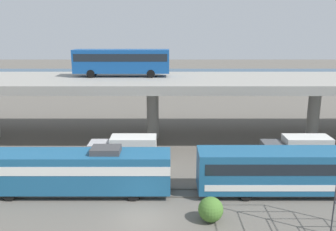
{
  "coord_description": "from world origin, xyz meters",
  "views": [
    {
      "loc": [
        1.94,
        -23.97,
        13.9
      ],
      "look_at": [
        2.04,
        14.78,
        4.18
      ],
      "focal_mm": 38.22,
      "sensor_mm": 36.0,
      "label": 1
    }
  ],
  "objects_px": {
    "train_coach_lead": "(329,170)",
    "parked_car_3": "(64,82)",
    "service_truck_east": "(297,150)",
    "service_truck_west": "(124,150)",
    "parked_car_5": "(162,81)",
    "parked_car_1": "(79,80)",
    "parked_car_4": "(169,83)",
    "parked_car_6": "(138,80)",
    "transit_bus_on_overpass": "(121,60)",
    "parked_car_2": "(111,81)",
    "parked_car_0": "(235,83)",
    "train_locomotive": "(63,170)",
    "parked_car_7": "(220,79)"
  },
  "relations": [
    {
      "from": "train_coach_lead",
      "to": "parked_car_3",
      "type": "xyz_separation_m",
      "value": [
        -36.1,
        49.43,
        -0.06
      ]
    },
    {
      "from": "service_truck_east",
      "to": "service_truck_west",
      "type": "bearing_deg",
      "value": 0.0
    },
    {
      "from": "service_truck_west",
      "to": "parked_car_5",
      "type": "bearing_deg",
      "value": -94.11
    },
    {
      "from": "parked_car_1",
      "to": "service_truck_west",
      "type": "bearing_deg",
      "value": 108.67
    },
    {
      "from": "parked_car_4",
      "to": "parked_car_6",
      "type": "height_order",
      "value": "same"
    },
    {
      "from": "service_truck_west",
      "to": "parked_car_5",
      "type": "height_order",
      "value": "service_truck_west"
    },
    {
      "from": "parked_car_6",
      "to": "transit_bus_on_overpass",
      "type": "bearing_deg",
      "value": -89.07
    },
    {
      "from": "service_truck_east",
      "to": "parked_car_1",
      "type": "height_order",
      "value": "service_truck_east"
    },
    {
      "from": "parked_car_2",
      "to": "parked_car_5",
      "type": "height_order",
      "value": "same"
    },
    {
      "from": "parked_car_2",
      "to": "parked_car_0",
      "type": "bearing_deg",
      "value": -5.95
    },
    {
      "from": "parked_car_2",
      "to": "service_truck_west",
      "type": "bearing_deg",
      "value": -79.64
    },
    {
      "from": "train_locomotive",
      "to": "train_coach_lead",
      "type": "bearing_deg",
      "value": -180.0
    },
    {
      "from": "train_coach_lead",
      "to": "parked_car_0",
      "type": "bearing_deg",
      "value": -91.17
    },
    {
      "from": "train_coach_lead",
      "to": "parked_car_7",
      "type": "xyz_separation_m",
      "value": [
        -1.53,
        52.73,
        -0.06
      ]
    },
    {
      "from": "train_coach_lead",
      "to": "parked_car_4",
      "type": "bearing_deg",
      "value": -74.51
    },
    {
      "from": "parked_car_5",
      "to": "parked_car_7",
      "type": "height_order",
      "value": "same"
    },
    {
      "from": "transit_bus_on_overpass",
      "to": "parked_car_3",
      "type": "height_order",
      "value": "transit_bus_on_overpass"
    },
    {
      "from": "service_truck_east",
      "to": "parked_car_6",
      "type": "distance_m",
      "value": 48.83
    },
    {
      "from": "train_locomotive",
      "to": "parked_car_3",
      "type": "distance_m",
      "value": 51.31
    },
    {
      "from": "train_locomotive",
      "to": "parked_car_5",
      "type": "height_order",
      "value": "train_locomotive"
    },
    {
      "from": "train_coach_lead",
      "to": "parked_car_6",
      "type": "relative_size",
      "value": 5.54
    },
    {
      "from": "parked_car_1",
      "to": "parked_car_5",
      "type": "distance_m",
      "value": 18.83
    },
    {
      "from": "parked_car_4",
      "to": "parked_car_7",
      "type": "bearing_deg",
      "value": 22.04
    },
    {
      "from": "parked_car_1",
      "to": "train_coach_lead",
      "type": "bearing_deg",
      "value": 122.56
    },
    {
      "from": "service_truck_east",
      "to": "parked_car_4",
      "type": "distance_m",
      "value": 43.42
    },
    {
      "from": "transit_bus_on_overpass",
      "to": "parked_car_7",
      "type": "bearing_deg",
      "value": 63.13
    },
    {
      "from": "parked_car_2",
      "to": "parked_car_4",
      "type": "distance_m",
      "value": 13.05
    },
    {
      "from": "train_locomotive",
      "to": "transit_bus_on_overpass",
      "type": "relative_size",
      "value": 1.44
    },
    {
      "from": "parked_car_1",
      "to": "parked_car_6",
      "type": "bearing_deg",
      "value": 174.29
    },
    {
      "from": "train_locomotive",
      "to": "transit_bus_on_overpass",
      "type": "distance_m",
      "value": 19.14
    },
    {
      "from": "parked_car_3",
      "to": "parked_car_1",
      "type": "bearing_deg",
      "value": -128.78
    },
    {
      "from": "service_truck_west",
      "to": "parked_car_3",
      "type": "distance_m",
      "value": 46.57
    },
    {
      "from": "train_coach_lead",
      "to": "parked_car_2",
      "type": "bearing_deg",
      "value": -62.76
    },
    {
      "from": "parked_car_0",
      "to": "parked_car_1",
      "type": "distance_m",
      "value": 34.87
    },
    {
      "from": "transit_bus_on_overpass",
      "to": "parked_car_4",
      "type": "height_order",
      "value": "transit_bus_on_overpass"
    },
    {
      "from": "transit_bus_on_overpass",
      "to": "parked_car_2",
      "type": "bearing_deg",
      "value": 101.24
    },
    {
      "from": "service_truck_west",
      "to": "parked_car_2",
      "type": "xyz_separation_m",
      "value": [
        -8.06,
        44.11,
        0.47
      ]
    },
    {
      "from": "parked_car_1",
      "to": "parked_car_3",
      "type": "relative_size",
      "value": 0.98
    },
    {
      "from": "train_coach_lead",
      "to": "transit_bus_on_overpass",
      "type": "relative_size",
      "value": 1.85
    },
    {
      "from": "parked_car_2",
      "to": "parked_car_3",
      "type": "relative_size",
      "value": 0.91
    },
    {
      "from": "parked_car_1",
      "to": "parked_car_7",
      "type": "bearing_deg",
      "value": -179.74
    },
    {
      "from": "parked_car_3",
      "to": "parked_car_5",
      "type": "bearing_deg",
      "value": -176.25
    },
    {
      "from": "service_truck_west",
      "to": "parked_car_6",
      "type": "height_order",
      "value": "service_truck_west"
    },
    {
      "from": "parked_car_4",
      "to": "parked_car_1",
      "type": "bearing_deg",
      "value": 167.17
    },
    {
      "from": "service_truck_east",
      "to": "transit_bus_on_overpass",
      "type": "bearing_deg",
      "value": -29.6
    },
    {
      "from": "parked_car_5",
      "to": "train_coach_lead",
      "type": "bearing_deg",
      "value": -73.74
    },
    {
      "from": "train_locomotive",
      "to": "parked_car_5",
      "type": "bearing_deg",
      "value": -98.41
    },
    {
      "from": "parked_car_4",
      "to": "parked_car_5",
      "type": "distance_m",
      "value": 3.24
    },
    {
      "from": "train_locomotive",
      "to": "parked_car_3",
      "type": "xyz_separation_m",
      "value": [
        -13.77,
        49.43,
        -0.08
      ]
    },
    {
      "from": "parked_car_1",
      "to": "parked_car_2",
      "type": "relative_size",
      "value": 1.08
    }
  ]
}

